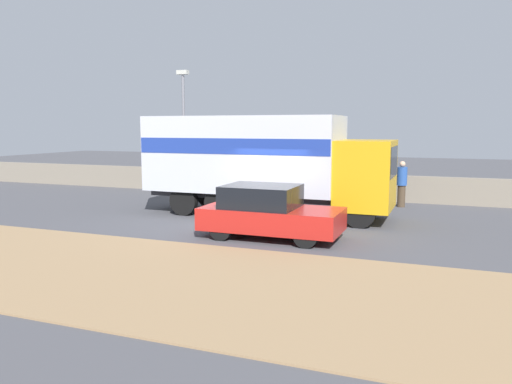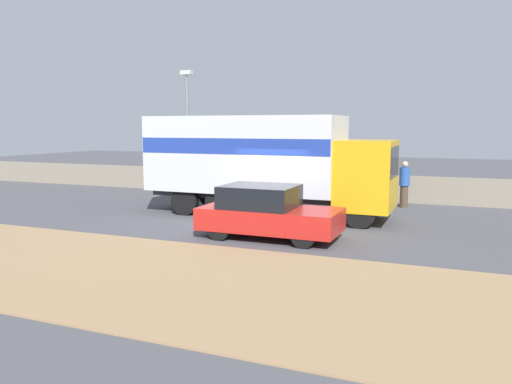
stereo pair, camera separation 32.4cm
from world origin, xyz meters
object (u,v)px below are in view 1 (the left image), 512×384
(box_truck, at_px, (260,158))
(pedestrian, at_px, (402,183))
(car_hatchback, at_px, (268,212))
(street_lamp, at_px, (184,121))

(box_truck, height_order, pedestrian, box_truck)
(car_hatchback, bearing_deg, pedestrian, 66.72)
(street_lamp, height_order, pedestrian, street_lamp)
(pedestrian, bearing_deg, box_truck, -141.06)
(box_truck, height_order, car_hatchback, box_truck)
(street_lamp, distance_m, box_truck, 7.58)
(box_truck, xyz_separation_m, pedestrian, (4.67, 3.77, -1.14))
(street_lamp, relative_size, box_truck, 0.67)
(box_truck, bearing_deg, car_hatchback, -65.41)
(car_hatchback, distance_m, pedestrian, 7.84)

